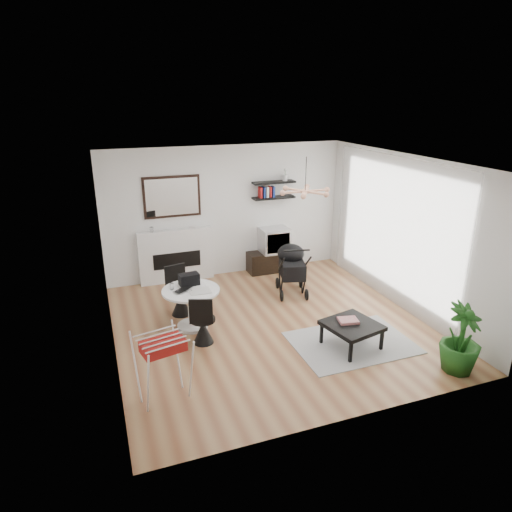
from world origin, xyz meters
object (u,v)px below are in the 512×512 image
object	(u,v)px
coffee_table	(352,326)
dining_table	(191,303)
crt_tv	(274,240)
potted_plant	(461,339)
drying_rack	(163,367)
tv_console	(274,261)
fireplace	(176,249)
stroller	(292,271)

from	to	relation	value
coffee_table	dining_table	bearing A→B (deg)	146.14
crt_tv	potted_plant	xyz separation A→B (m)	(0.96, -4.41, -0.21)
dining_table	coffee_table	distance (m)	2.57
dining_table	drying_rack	xyz separation A→B (m)	(-0.73, -1.74, 0.02)
potted_plant	tv_console	bearing A→B (deg)	102.09
dining_table	crt_tv	bearing A→B (deg)	40.76
drying_rack	crt_tv	bearing A→B (deg)	38.26
dining_table	fireplace	bearing A→B (deg)	85.93
drying_rack	coffee_table	xyz separation A→B (m)	(2.87, 0.31, -0.12)
drying_rack	stroller	size ratio (longest dim) A/B	0.84
fireplace	crt_tv	size ratio (longest dim) A/B	3.62
fireplace	crt_tv	xyz separation A→B (m)	(2.08, -0.14, 0.01)
fireplace	tv_console	world-z (taller)	fireplace
crt_tv	dining_table	size ratio (longest dim) A/B	0.64
crt_tv	dining_table	xyz separation A→B (m)	(-2.23, -1.92, -0.25)
stroller	coffee_table	world-z (taller)	stroller
drying_rack	potted_plant	xyz separation A→B (m)	(3.92, -0.75, 0.03)
tv_console	potted_plant	distance (m)	4.52
dining_table	stroller	distance (m)	2.23
dining_table	coffee_table	size ratio (longest dim) A/B	1.05
dining_table	stroller	bearing A→B (deg)	19.13
fireplace	stroller	xyz separation A→B (m)	(1.96, -1.33, -0.23)
fireplace	crt_tv	distance (m)	2.09
crt_tv	drying_rack	size ratio (longest dim) A/B	0.67
tv_console	stroller	size ratio (longest dim) A/B	1.11
fireplace	drying_rack	bearing A→B (deg)	-103.05
drying_rack	potted_plant	world-z (taller)	potted_plant
dining_table	potted_plant	distance (m)	4.05
drying_rack	coffee_table	world-z (taller)	drying_rack
crt_tv	potted_plant	size ratio (longest dim) A/B	0.60
stroller	fireplace	bearing A→B (deg)	160.79
stroller	potted_plant	xyz separation A→B (m)	(1.08, -3.22, 0.04)
tv_console	drying_rack	xyz separation A→B (m)	(-2.98, -3.66, 0.25)
crt_tv	fireplace	bearing A→B (deg)	176.11
stroller	potted_plant	bearing A→B (deg)	-56.46
tv_console	coffee_table	xyz separation A→B (m)	(-0.11, -3.36, 0.13)
tv_console	dining_table	distance (m)	2.97
crt_tv	coffee_table	bearing A→B (deg)	-91.68
drying_rack	fireplace	bearing A→B (deg)	64.22
crt_tv	tv_console	bearing A→B (deg)	13.53
potted_plant	coffee_table	bearing A→B (deg)	135.06
fireplace	coffee_table	bearing A→B (deg)	-60.41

